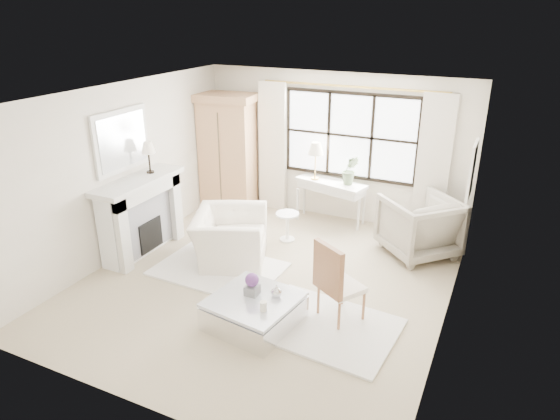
% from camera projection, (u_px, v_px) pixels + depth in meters
% --- Properties ---
extents(floor, '(5.50, 5.50, 0.00)m').
position_uv_depth(floor, '(267.00, 281.00, 7.32)').
color(floor, '#BEAC8D').
rests_on(floor, ground).
extents(ceiling, '(5.50, 5.50, 0.00)m').
position_uv_depth(ceiling, '(265.00, 95.00, 6.30)').
color(ceiling, white).
rests_on(ceiling, ground).
extents(wall_back, '(5.00, 0.00, 5.00)m').
position_uv_depth(wall_back, '(334.00, 147.00, 9.11)').
color(wall_back, white).
rests_on(wall_back, ground).
extents(wall_front, '(5.00, 0.00, 5.00)m').
position_uv_depth(wall_front, '(129.00, 291.00, 4.51)').
color(wall_front, beige).
rests_on(wall_front, ground).
extents(wall_left, '(0.00, 5.50, 5.50)m').
position_uv_depth(wall_left, '(124.00, 171.00, 7.80)').
color(wall_left, beige).
rests_on(wall_left, ground).
extents(wall_right, '(0.00, 5.50, 5.50)m').
position_uv_depth(wall_right, '(457.00, 227.00, 5.82)').
color(wall_right, beige).
rests_on(wall_right, ground).
extents(window_pane, '(2.40, 0.02, 1.50)m').
position_uv_depth(window_pane, '(350.00, 136.00, 8.88)').
color(window_pane, white).
rests_on(window_pane, wall_back).
extents(window_frame, '(2.50, 0.04, 1.50)m').
position_uv_depth(window_frame, '(350.00, 136.00, 8.87)').
color(window_frame, black).
rests_on(window_frame, wall_back).
extents(curtain_rod, '(3.30, 0.04, 0.04)m').
position_uv_depth(curtain_rod, '(352.00, 87.00, 8.50)').
color(curtain_rod, '#B7933F').
rests_on(curtain_rod, wall_back).
extents(curtain_left, '(0.55, 0.10, 2.47)m').
position_uv_depth(curtain_left, '(273.00, 147.00, 9.55)').
color(curtain_left, white).
rests_on(curtain_left, ground).
extents(curtain_right, '(0.55, 0.10, 2.47)m').
position_uv_depth(curtain_right, '(433.00, 167.00, 8.36)').
color(curtain_right, beige).
rests_on(curtain_right, ground).
extents(fireplace, '(0.58, 1.66, 1.26)m').
position_uv_depth(fireplace, '(140.00, 215.00, 7.98)').
color(fireplace, silver).
rests_on(fireplace, ground).
extents(mirror_frame, '(0.05, 1.15, 0.95)m').
position_uv_depth(mirror_frame, '(121.00, 141.00, 7.61)').
color(mirror_frame, silver).
rests_on(mirror_frame, wall_left).
extents(mirror_glass, '(0.02, 1.00, 0.80)m').
position_uv_depth(mirror_glass, '(123.00, 141.00, 7.59)').
color(mirror_glass, silver).
rests_on(mirror_glass, wall_left).
extents(art_frame, '(0.04, 0.62, 0.82)m').
position_uv_depth(art_frame, '(472.00, 170.00, 7.18)').
color(art_frame, silver).
rests_on(art_frame, wall_right).
extents(art_canvas, '(0.01, 0.52, 0.72)m').
position_uv_depth(art_canvas, '(471.00, 170.00, 7.19)').
color(art_canvas, beige).
rests_on(art_canvas, wall_right).
extents(mantel_lamp, '(0.22, 0.22, 0.51)m').
position_uv_depth(mantel_lamp, '(148.00, 149.00, 7.86)').
color(mantel_lamp, black).
rests_on(mantel_lamp, fireplace).
extents(armoire, '(1.19, 0.82, 2.24)m').
position_uv_depth(armoire, '(228.00, 151.00, 9.64)').
color(armoire, tan).
rests_on(armoire, floor).
extents(console_table, '(1.37, 0.75, 0.80)m').
position_uv_depth(console_table, '(330.00, 202.00, 9.19)').
color(console_table, silver).
rests_on(console_table, floor).
extents(console_lamp, '(0.28, 0.28, 0.69)m').
position_uv_depth(console_lamp, '(316.00, 150.00, 8.93)').
color(console_lamp, '#B98C40').
rests_on(console_lamp, console_table).
extents(orchid_plant, '(0.35, 0.31, 0.53)m').
position_uv_depth(orchid_plant, '(350.00, 170.00, 8.78)').
color(orchid_plant, '#526745').
rests_on(orchid_plant, console_table).
extents(side_table, '(0.40, 0.40, 0.51)m').
position_uv_depth(side_table, '(287.00, 223.00, 8.48)').
color(side_table, white).
rests_on(side_table, floor).
extents(rug_left, '(1.89, 1.36, 0.03)m').
position_uv_depth(rug_left, '(219.00, 269.00, 7.63)').
color(rug_left, white).
rests_on(rug_left, floor).
extents(rug_right, '(1.84, 1.44, 0.03)m').
position_uv_depth(rug_right, '(325.00, 326.00, 6.26)').
color(rug_right, white).
rests_on(rug_right, floor).
extents(club_armchair, '(1.45, 1.53, 0.79)m').
position_uv_depth(club_armchair, '(230.00, 237.00, 7.78)').
color(club_armchair, white).
rests_on(club_armchair, floor).
extents(wingback_chair, '(1.49, 1.49, 0.97)m').
position_uv_depth(wingback_chair, '(419.00, 226.00, 7.97)').
color(wingback_chair, '#9D9585').
rests_on(wingback_chair, floor).
extents(french_chair, '(0.66, 0.66, 1.08)m').
position_uv_depth(french_chair, '(339.00, 298.00, 6.33)').
color(french_chair, '#A56C45').
rests_on(french_chair, floor).
extents(coffee_table, '(1.13, 1.13, 0.38)m').
position_uv_depth(coffee_table, '(254.00, 312.00, 6.27)').
color(coffee_table, white).
rests_on(coffee_table, floor).
extents(planter_box, '(0.16, 0.16, 0.12)m').
position_uv_depth(planter_box, '(252.00, 290.00, 6.25)').
color(planter_box, slate).
rests_on(planter_box, coffee_table).
extents(planter_flowers, '(0.17, 0.17, 0.17)m').
position_uv_depth(planter_flowers, '(252.00, 280.00, 6.20)').
color(planter_flowers, '#62317C').
rests_on(planter_flowers, planter_box).
extents(pillar_candle, '(0.09, 0.09, 0.12)m').
position_uv_depth(pillar_candle, '(263.00, 306.00, 5.92)').
color(pillar_candle, white).
rests_on(pillar_candle, coffee_table).
extents(coffee_vase, '(0.18, 0.18, 0.15)m').
position_uv_depth(coffee_vase, '(276.00, 291.00, 6.21)').
color(coffee_vase, silver).
rests_on(coffee_vase, coffee_table).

